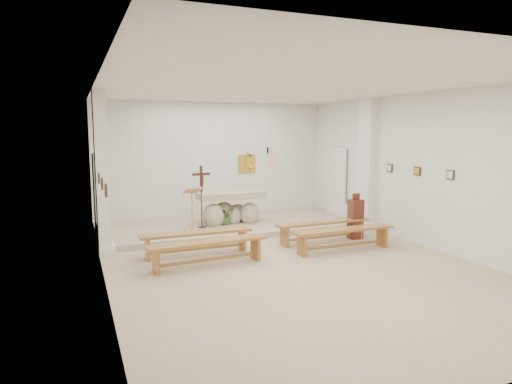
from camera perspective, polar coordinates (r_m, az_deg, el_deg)
name	(u,v)px	position (r m, az deg, el deg)	size (l,w,h in m)	color
ground	(285,261)	(9.44, 3.64, -8.62)	(7.00, 10.00, 0.00)	#C4AC8E
wall_left	(101,183)	(8.23, -18.76, 1.05)	(0.02, 10.00, 3.50)	silver
wall_right	(424,170)	(11.07, 20.28, 2.54)	(0.02, 10.00, 3.50)	silver
wall_back	(214,161)	(13.76, -5.29, 3.86)	(7.00, 0.02, 3.50)	silver
ceiling	(286,87)	(9.11, 3.83, 12.98)	(7.00, 10.00, 0.02)	silver
sanctuary_platform	(230,225)	(12.57, -3.25, -4.17)	(6.98, 3.00, 0.15)	#BDA991
pilaster_left	(102,173)	(10.23, -18.72, 2.24)	(0.26, 0.55, 3.50)	white
pilaster_right	(367,165)	(12.55, 13.74, 3.33)	(0.26, 0.55, 3.50)	white
gold_wall_relief	(247,164)	(14.08, -1.14, 3.57)	(0.55, 0.04, 0.55)	gold
sanctuary_lamp	(271,158)	(14.10, 1.89, 4.22)	(0.11, 0.36, 0.44)	black
station_frame_left_front	(106,190)	(7.44, -18.25, 0.19)	(0.03, 0.20, 0.20)	#382518
station_frame_left_mid	(102,184)	(8.43, -18.69, 1.00)	(0.03, 0.20, 0.20)	#382518
station_frame_left_rear	(99,178)	(9.43, -19.04, 1.63)	(0.03, 0.20, 0.20)	#382518
station_frame_right_front	(450,175)	(10.48, 23.11, 1.99)	(0.03, 0.20, 0.20)	#382518
station_frame_right_mid	(417,171)	(11.20, 19.51, 2.48)	(0.03, 0.20, 0.20)	#382518
station_frame_right_rear	(390,168)	(11.97, 16.35, 2.90)	(0.03, 0.20, 0.20)	#382518
radiator_left	(100,235)	(11.14, -18.92, -5.08)	(0.10, 0.85, 0.52)	silver
radiator_right	(353,215)	(13.33, 12.01, -2.80)	(0.10, 0.85, 0.52)	silver
altar	(230,210)	(12.45, -3.24, -2.25)	(1.82, 0.84, 0.94)	beige
lectern	(193,209)	(11.49, -7.93, -2.14)	(0.45, 0.40, 1.13)	tan
crucifix_stand	(201,192)	(11.81, -6.83, -0.02)	(0.49, 0.21, 1.61)	#391C12
potted_plant	(226,215)	(12.27, -3.80, -2.85)	(0.48, 0.41, 0.53)	#315B24
donation_pedestal	(355,219)	(11.53, 12.32, -3.27)	(0.31, 0.31, 1.13)	#4E2316
bench_left_front	(197,237)	(9.88, -7.43, -5.64)	(2.41, 0.39, 0.51)	#9F642E
bench_right_front	(323,226)	(11.04, 8.37, -4.26)	(2.43, 0.51, 0.51)	#9F642E
bench_left_second	(208,247)	(9.03, -5.99, -6.88)	(2.44, 0.61, 0.51)	#9F642E
bench_right_second	(344,234)	(10.28, 10.91, -5.19)	(2.41, 0.41, 0.51)	#9F642E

